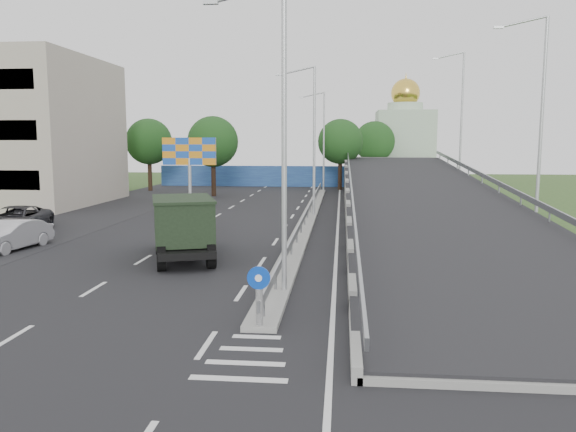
# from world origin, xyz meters

# --- Properties ---
(ground) EXTENTS (160.00, 160.00, 0.00)m
(ground) POSITION_xyz_m (0.00, 0.00, 0.00)
(ground) COLOR #2D4C1E
(ground) RESTS_ON ground
(road_surface) EXTENTS (26.00, 90.00, 0.04)m
(road_surface) POSITION_xyz_m (-3.00, 20.00, 0.00)
(road_surface) COLOR black
(road_surface) RESTS_ON ground
(parking_strip) EXTENTS (8.00, 90.00, 0.05)m
(parking_strip) POSITION_xyz_m (-16.00, 20.00, 0.00)
(parking_strip) COLOR black
(parking_strip) RESTS_ON ground
(median) EXTENTS (1.00, 44.00, 0.20)m
(median) POSITION_xyz_m (0.00, 24.00, 0.10)
(median) COLOR gray
(median) RESTS_ON ground
(overpass_ramp) EXTENTS (10.00, 50.00, 3.50)m
(overpass_ramp) POSITION_xyz_m (7.50, 24.00, 1.75)
(overpass_ramp) COLOR gray
(overpass_ramp) RESTS_ON ground
(median_guardrail) EXTENTS (0.09, 44.00, 0.71)m
(median_guardrail) POSITION_xyz_m (0.00, 24.00, 0.75)
(median_guardrail) COLOR gray
(median_guardrail) RESTS_ON median
(sign_bollard) EXTENTS (0.64, 0.23, 1.67)m
(sign_bollard) POSITION_xyz_m (0.00, 2.17, 1.03)
(sign_bollard) COLOR black
(sign_bollard) RESTS_ON median
(lamp_post_near) EXTENTS (2.74, 0.18, 10.08)m
(lamp_post_near) POSITION_xyz_m (0.11, 6.00, 5.81)
(lamp_post_near) COLOR #B2B5B7
(lamp_post_near) RESTS_ON median
(lamp_post_mid) EXTENTS (2.74, 0.18, 10.08)m
(lamp_post_mid) POSITION_xyz_m (0.11, 26.00, 5.81)
(lamp_post_mid) COLOR #B2B5B7
(lamp_post_mid) RESTS_ON median
(lamp_post_far) EXTENTS (2.74, 0.18, 10.08)m
(lamp_post_far) POSITION_xyz_m (0.11, 46.00, 5.81)
(lamp_post_far) COLOR #B2B5B7
(lamp_post_far) RESTS_ON median
(blue_wall) EXTENTS (30.00, 0.50, 2.40)m
(blue_wall) POSITION_xyz_m (-4.00, 52.00, 1.20)
(blue_wall) COLOR navy
(blue_wall) RESTS_ON ground
(church) EXTENTS (7.00, 7.00, 13.80)m
(church) POSITION_xyz_m (10.00, 60.00, 5.31)
(church) COLOR #B2CCAD
(church) RESTS_ON ground
(billboard) EXTENTS (4.00, 0.24, 5.50)m
(billboard) POSITION_xyz_m (-9.00, 28.00, 4.19)
(billboard) COLOR #B2B5B7
(billboard) RESTS_ON ground
(tree_left_mid) EXTENTS (4.80, 4.80, 7.60)m
(tree_left_mid) POSITION_xyz_m (-10.00, 40.00, 5.18)
(tree_left_mid) COLOR black
(tree_left_mid) RESTS_ON ground
(tree_median_far) EXTENTS (4.80, 4.80, 7.60)m
(tree_median_far) POSITION_xyz_m (2.00, 48.00, 5.18)
(tree_median_far) COLOR black
(tree_median_far) RESTS_ON ground
(tree_left_far) EXTENTS (4.80, 4.80, 7.60)m
(tree_left_far) POSITION_xyz_m (-18.00, 45.00, 5.18)
(tree_left_far) COLOR black
(tree_left_far) RESTS_ON ground
(tree_ramp_far) EXTENTS (4.80, 4.80, 7.60)m
(tree_ramp_far) POSITION_xyz_m (6.00, 55.00, 5.18)
(tree_ramp_far) COLOR black
(tree_ramp_far) RESTS_ON ground
(dump_truck) EXTENTS (4.30, 6.79, 2.82)m
(dump_truck) POSITION_xyz_m (-4.90, 11.71, 1.56)
(dump_truck) COLOR black
(dump_truck) RESTS_ON ground
(parked_car_b) EXTENTS (2.18, 4.57, 1.45)m
(parked_car_b) POSITION_xyz_m (-13.64, 12.68, 0.72)
(parked_car_b) COLOR #B5B3B9
(parked_car_b) RESTS_ON ground
(parked_car_c) EXTENTS (3.16, 5.81, 1.55)m
(parked_car_c) POSITION_xyz_m (-16.31, 17.34, 0.77)
(parked_car_c) COLOR #2D2C31
(parked_car_c) RESTS_ON ground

